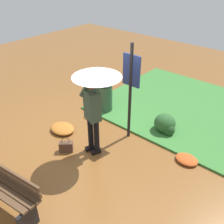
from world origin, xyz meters
name	(u,v)px	position (x,y,z in m)	size (l,w,h in m)	color
ground_plane	(87,144)	(0.00, 0.00, 0.00)	(18.00, 18.00, 0.00)	brown
grass_verge	(189,109)	(1.10, 3.03, 0.03)	(4.80, 4.00, 0.05)	#387533
person_with_umbrella	(95,90)	(0.37, -0.06, 1.55)	(0.96, 0.96, 2.04)	black
info_sign_post	(131,82)	(0.54, 0.89, 1.44)	(0.44, 0.07, 2.30)	black
handbag	(66,146)	(-0.18, -0.49, 0.13)	(0.32, 0.31, 0.37)	#4C3323
park_bench	(7,190)	(0.22, -2.10, 0.40)	(1.40, 0.55, 0.75)	black
trash_bin	(105,98)	(-0.69, 1.39, 0.42)	(0.42, 0.42, 0.83)	#2D5138
shrub_cluster	(165,124)	(1.12, 1.61, 0.22)	(0.58, 0.52, 0.47)	#285628
leaf_pile_near_person	(62,128)	(-0.85, -0.04, 0.07)	(0.65, 0.52, 0.14)	#A86023
leaf_pile_by_bench	(187,159)	(2.04, 0.96, 0.05)	(0.49, 0.39, 0.11)	#B74C1E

